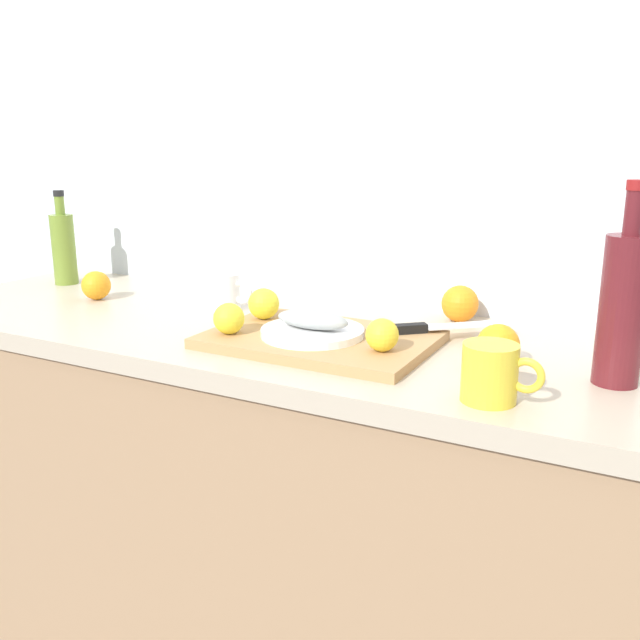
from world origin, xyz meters
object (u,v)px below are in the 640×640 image
object	(u,v)px
white_plate	(312,332)
fish_fillet	(312,320)
lemon_0	(264,304)
coffee_mug_1	(491,373)
cutting_board	(320,340)
coffee_mug_0	(226,292)
chef_knife	(425,328)
wine_bottle	(623,306)
olive_oil_bottle	(64,247)
orange_0	(460,304)

from	to	relation	value
white_plate	fish_fillet	world-z (taller)	fish_fillet
lemon_0	coffee_mug_1	world-z (taller)	coffee_mug_1
cutting_board	coffee_mug_0	bearing A→B (deg)	156.33
coffee_mug_1	white_plate	bearing A→B (deg)	160.96
cutting_board	chef_knife	bearing A→B (deg)	33.24
chef_knife	wine_bottle	xyz separation A→B (m)	(0.36, -0.09, 0.10)
fish_fillet	olive_oil_bottle	distance (m)	0.92
olive_oil_bottle	orange_0	world-z (taller)	olive_oil_bottle
orange_0	olive_oil_bottle	bearing A→B (deg)	-174.35
olive_oil_bottle	coffee_mug_1	size ratio (longest dim) A/B	2.05
coffee_mug_0	coffee_mug_1	world-z (taller)	coffee_mug_1
cutting_board	olive_oil_bottle	distance (m)	0.93
chef_knife	coffee_mug_0	world-z (taller)	coffee_mug_0
coffee_mug_0	white_plate	bearing A→B (deg)	-26.34
lemon_0	white_plate	bearing A→B (deg)	-23.35
orange_0	wine_bottle	bearing A→B (deg)	-37.90
chef_knife	coffee_mug_1	xyz separation A→B (m)	(0.20, -0.26, 0.02)
white_plate	wine_bottle	size ratio (longest dim) A/B	0.61
coffee_mug_0	orange_0	size ratio (longest dim) A/B	1.37
lemon_0	orange_0	distance (m)	0.43
white_plate	orange_0	size ratio (longest dim) A/B	2.48
fish_fillet	cutting_board	bearing A→B (deg)	55.61
olive_oil_bottle	wine_bottle	world-z (taller)	wine_bottle
olive_oil_bottle	orange_0	size ratio (longest dim) A/B	3.17
cutting_board	orange_0	bearing A→B (deg)	57.31
wine_bottle	chef_knife	bearing A→B (deg)	166.73
fish_fillet	olive_oil_bottle	size ratio (longest dim) A/B	0.59
lemon_0	coffee_mug_0	size ratio (longest dim) A/B	0.60
white_plate	fish_fillet	size ratio (longest dim) A/B	1.33
chef_knife	orange_0	world-z (taller)	orange_0
cutting_board	orange_0	size ratio (longest dim) A/B	5.32
cutting_board	coffee_mug_1	distance (m)	0.40
coffee_mug_0	orange_0	bearing A→B (deg)	16.86
olive_oil_bottle	lemon_0	bearing A→B (deg)	-10.49
lemon_0	olive_oil_bottle	bearing A→B (deg)	169.51
chef_knife	coffee_mug_1	bearing A→B (deg)	-93.90
wine_bottle	orange_0	size ratio (longest dim) A/B	4.07
chef_knife	coffee_mug_1	size ratio (longest dim) A/B	1.88
coffee_mug_0	wine_bottle	bearing A→B (deg)	-7.38
cutting_board	wine_bottle	bearing A→B (deg)	3.28
lemon_0	coffee_mug_1	distance (m)	0.58
white_plate	coffee_mug_0	size ratio (longest dim) A/B	1.81
coffee_mug_1	chef_knife	bearing A→B (deg)	127.06
white_plate	coffee_mug_1	xyz separation A→B (m)	(0.38, -0.13, 0.02)
fish_fillet	chef_knife	bearing A→B (deg)	34.84
coffee_mug_1	olive_oil_bottle	bearing A→B (deg)	165.27
coffee_mug_1	orange_0	size ratio (longest dim) A/B	1.54
olive_oil_bottle	wine_bottle	xyz separation A→B (m)	(1.45, -0.16, 0.03)
cutting_board	chef_knife	world-z (taller)	chef_knife
coffee_mug_0	cutting_board	bearing A→B (deg)	-23.67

